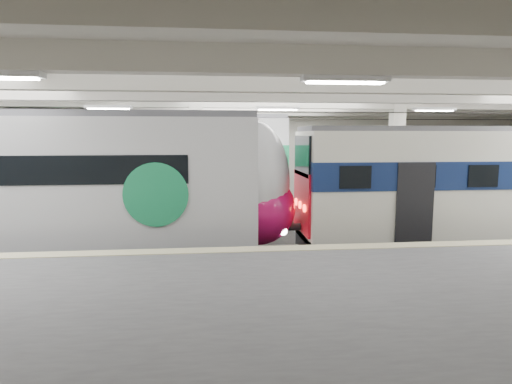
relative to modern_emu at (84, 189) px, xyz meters
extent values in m
cube|color=black|center=(6.41, 0.00, -2.35)|extent=(36.00, 24.00, 0.10)
cube|color=silver|center=(6.41, 0.00, 3.25)|extent=(36.00, 24.00, 0.20)
cube|color=beige|center=(6.41, 10.00, 0.45)|extent=(30.00, 0.10, 5.50)
cube|color=beige|center=(6.41, -10.00, 0.45)|extent=(30.00, 0.10, 5.50)
cube|color=#505053|center=(6.41, -6.50, -1.75)|extent=(30.00, 7.00, 1.10)
cube|color=beige|center=(6.41, -3.25, -1.19)|extent=(30.00, 0.50, 0.02)
cube|color=beige|center=(3.41, 3.00, 0.45)|extent=(0.50, 0.50, 5.50)
cube|color=beige|center=(11.41, 3.00, 0.45)|extent=(0.50, 0.50, 5.50)
cube|color=beige|center=(6.41, 0.00, 2.95)|extent=(30.00, 18.00, 0.50)
cube|color=#59544C|center=(6.41, 0.00, -2.22)|extent=(30.00, 1.52, 0.16)
cube|color=#59544C|center=(6.41, 5.50, -2.22)|extent=(30.00, 1.52, 0.16)
cylinder|color=black|center=(6.41, 0.00, 2.40)|extent=(30.00, 0.03, 0.03)
cylinder|color=black|center=(6.41, 5.50, 2.40)|extent=(30.00, 0.03, 0.03)
cube|color=white|center=(6.41, -2.00, 2.62)|extent=(26.00, 8.40, 0.12)
cube|color=silver|center=(-1.30, 0.00, 0.19)|extent=(13.24, 2.95, 3.97)
ellipsoid|color=silver|center=(5.32, 0.00, 0.19)|extent=(2.34, 2.89, 3.89)
ellipsoid|color=#A80E4C|center=(5.44, 0.00, -0.68)|extent=(2.49, 2.95, 2.38)
cylinder|color=#1A8F55|center=(2.40, -1.51, -0.01)|extent=(1.83, 0.06, 1.83)
cube|color=#4C4C51|center=(-1.30, 0.00, 2.28)|extent=(13.24, 2.42, 0.20)
cube|color=black|center=(-1.30, 0.00, -1.95)|extent=(13.24, 2.07, 0.70)
cube|color=silver|center=(13.26, 0.00, 0.00)|extent=(12.60, 2.76, 3.59)
cube|color=navy|center=(13.26, 0.00, 0.43)|extent=(12.64, 2.82, 0.87)
cube|color=red|center=(6.92, 0.00, -0.50)|extent=(0.08, 2.35, 1.97)
cube|color=black|center=(6.92, 0.00, 1.00)|extent=(0.08, 2.21, 1.29)
cube|color=#4C4C51|center=(13.26, 0.00, 1.87)|extent=(12.60, 2.15, 0.16)
cube|color=black|center=(13.26, 0.00, -1.95)|extent=(12.60, 1.93, 0.70)
cube|color=silver|center=(-0.47, 5.50, 0.28)|extent=(15.41, 3.58, 4.16)
cube|color=#1A8F55|center=(-0.47, 5.50, 0.83)|extent=(15.45, 3.64, 0.88)
cube|color=#4C4C51|center=(-0.47, 5.50, 2.47)|extent=(15.39, 3.03, 0.16)
cube|color=black|center=(-0.47, 5.50, -2.00)|extent=(15.40, 3.25, 0.60)
camera|label=1|loc=(4.01, -13.67, 1.64)|focal=30.00mm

